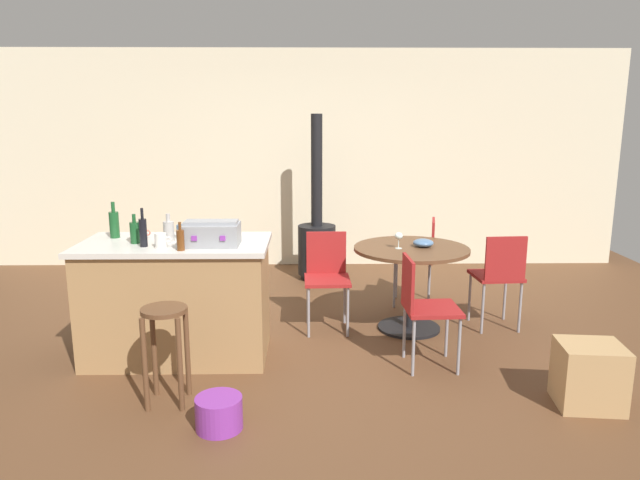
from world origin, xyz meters
The scene contains 24 objects.
ground_plane centered at (0.00, 0.00, 0.00)m, with size 8.80×8.80×0.00m, color brown.
back_wall centered at (0.00, 2.79, 1.35)m, with size 8.00×0.10×2.70m, color beige.
kitchen_island centered at (-0.97, -0.19, 0.47)m, with size 1.45×0.80×0.93m.
wooden_stool centered at (-0.87, -0.98, 0.47)m, with size 0.30×0.30×0.67m.
dining_table centered at (0.97, 0.37, 0.58)m, with size 1.01×1.01×0.76m.
folding_chair_near centered at (0.23, 0.42, 0.51)m, with size 0.41×0.41×0.86m.
folding_chair_far centered at (0.93, -0.43, 0.51)m, with size 0.42×0.41×0.86m.
folding_chair_left centered at (1.76, 0.35, 0.52)m, with size 0.43×0.43×0.88m.
folding_chair_right centered at (1.19, 1.09, 0.52)m, with size 0.47×0.47×0.88m.
wood_stove centered at (0.16, 2.05, 0.47)m, with size 0.44×0.45×1.92m.
toolbox centered at (-0.66, -0.31, 1.02)m, with size 0.42×0.28×0.19m.
bottle_0 centered at (-1.48, -0.02, 1.04)m, with size 0.08×0.08×0.29m.
bottle_1 centered at (-1.16, -0.35, 1.05)m, with size 0.06×0.06×0.29m.
bottle_2 centered at (-1.01, -0.17, 1.02)m, with size 0.08×0.08×0.22m.
bottle_3 centered at (-0.85, -0.48, 1.01)m, with size 0.06×0.06×0.21m.
bottle_4 centered at (-1.26, -0.23, 1.02)m, with size 0.07×0.07×0.23m.
cup_0 centered at (-0.71, 0.04, 0.98)m, with size 0.12×0.08×0.08m.
cup_1 centered at (-1.26, -0.06, 0.98)m, with size 0.12×0.08×0.09m.
cup_2 centered at (-0.94, -0.04, 0.99)m, with size 0.12×0.09×0.11m.
cup_3 centered at (-1.02, -0.38, 0.99)m, with size 0.12×0.09×0.11m.
wine_glass centered at (0.85, 0.33, 0.86)m, with size 0.07×0.07×0.14m.
serving_bowl centered at (1.08, 0.39, 0.79)m, with size 0.18×0.18×0.07m, color #4C7099.
cardboard_box centered at (1.92, -1.07, 0.21)m, with size 0.41×0.35×0.43m, color tan.
plastic_bucket centered at (-0.48, -1.32, 0.10)m, with size 0.29×0.29×0.20m, color purple.
Camera 1 is at (0.09, -4.58, 1.88)m, focal length 32.53 mm.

